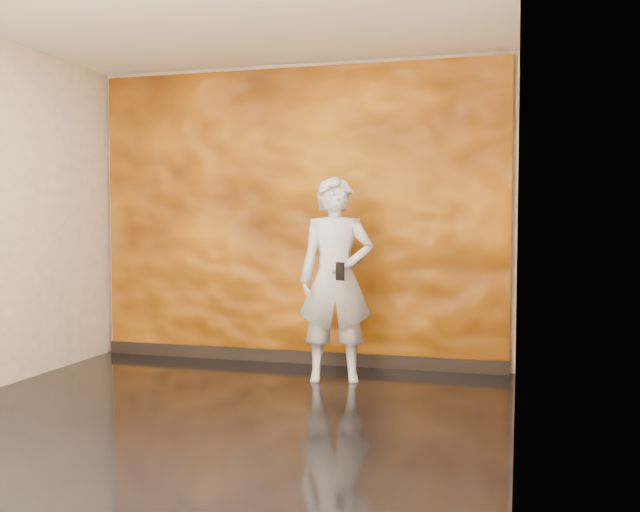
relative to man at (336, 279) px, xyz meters
The scene contains 5 objects.
room 1.54m from the man, 112.29° to the right, with size 4.02×4.02×2.81m.
feature_wall 0.98m from the man, 131.00° to the left, with size 3.90×0.06×2.75m, color orange.
baseboard 1.13m from the man, 132.88° to the left, with size 3.90×0.04×0.12m, color black.
man is the anchor object (origin of this frame).
phone 0.28m from the man, 68.69° to the right, with size 0.08×0.02×0.15m, color black.
Camera 1 is at (2.01, -4.41, 1.36)m, focal length 40.00 mm.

